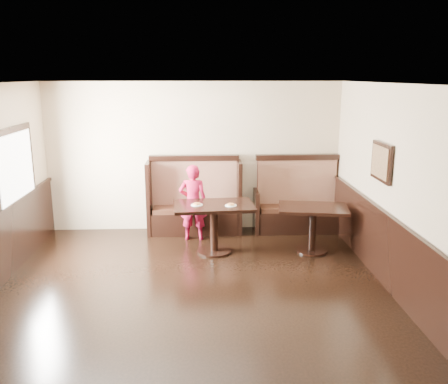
{
  "coord_description": "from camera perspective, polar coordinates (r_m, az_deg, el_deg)",
  "views": [
    {
      "loc": [
        0.16,
        -5.34,
        2.9
      ],
      "look_at": [
        0.51,
        2.35,
        1.0
      ],
      "focal_mm": 38.0,
      "sensor_mm": 36.0,
      "label": 1
    }
  ],
  "objects": [
    {
      "name": "booth_neighbor",
      "position": [
        9.15,
        8.76,
        -1.65
      ],
      "size": [
        1.65,
        0.72,
        1.45
      ],
      "color": "black",
      "rests_on": "ground"
    },
    {
      "name": "pizza_plate_right",
      "position": [
        7.72,
        0.83,
        -1.56
      ],
      "size": [
        0.19,
        0.19,
        0.03
      ],
      "color": "white",
      "rests_on": "table_main"
    },
    {
      "name": "room_shell",
      "position": [
        6.07,
        -6.82,
        -7.81
      ],
      "size": [
        7.0,
        7.0,
        7.0
      ],
      "color": "#C5AC8E",
      "rests_on": "ground"
    },
    {
      "name": "table_neighbor",
      "position": [
        8.04,
        10.63,
        -3.11
      ],
      "size": [
        1.23,
        0.91,
        0.78
      ],
      "rotation": [
        0.0,
        0.0,
        -0.16
      ],
      "color": "black",
      "rests_on": "ground"
    },
    {
      "name": "ground",
      "position": [
        6.08,
        -3.93,
        -14.65
      ],
      "size": [
        7.0,
        7.0,
        0.0
      ],
      "primitive_type": "plane",
      "color": "black",
      "rests_on": "ground"
    },
    {
      "name": "child",
      "position": [
        8.49,
        -3.75,
        -1.26
      ],
      "size": [
        0.52,
        0.36,
        1.38
      ],
      "primitive_type": "imported",
      "rotation": [
        0.0,
        0.0,
        3.08
      ],
      "color": "#AB1239",
      "rests_on": "ground"
    },
    {
      "name": "table_main",
      "position": [
        7.86,
        -1.22,
        -2.86
      ],
      "size": [
        1.37,
        0.91,
        0.84
      ],
      "rotation": [
        0.0,
        0.0,
        0.07
      ],
      "color": "black",
      "rests_on": "ground"
    },
    {
      "name": "booth_main",
      "position": [
        8.96,
        -3.55,
        -1.53
      ],
      "size": [
        1.75,
        0.72,
        1.45
      ],
      "color": "black",
      "rests_on": "ground"
    },
    {
      "name": "pizza_plate_left",
      "position": [
        7.76,
        -3.28,
        -1.5
      ],
      "size": [
        0.19,
        0.19,
        0.04
      ],
      "color": "white",
      "rests_on": "table_main"
    }
  ]
}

